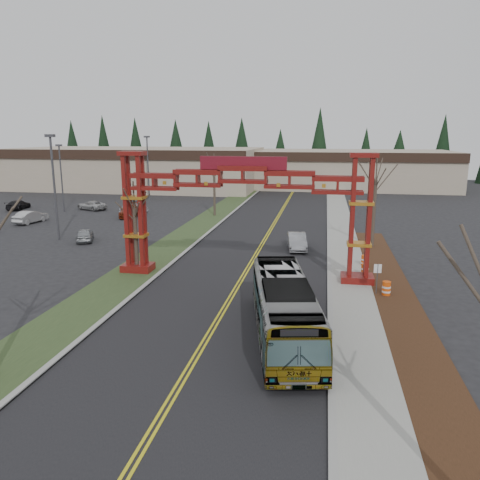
% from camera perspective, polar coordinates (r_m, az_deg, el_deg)
% --- Properties ---
extents(ground, '(200.00, 200.00, 0.00)m').
position_cam_1_polar(ground, '(17.96, -10.35, -21.56)').
color(ground, black).
rests_on(ground, ground).
extents(road, '(12.00, 110.00, 0.02)m').
position_cam_1_polar(road, '(40.46, 2.06, -1.63)').
color(road, black).
rests_on(road, ground).
extents(lane_line_left, '(0.12, 100.00, 0.01)m').
position_cam_1_polar(lane_line_left, '(40.48, 1.89, -1.61)').
color(lane_line_left, gold).
rests_on(lane_line_left, road).
extents(lane_line_right, '(0.12, 100.00, 0.01)m').
position_cam_1_polar(lane_line_right, '(40.44, 2.23, -1.62)').
color(lane_line_right, gold).
rests_on(lane_line_right, road).
extents(curb_right, '(0.30, 110.00, 0.15)m').
position_cam_1_polar(curb_right, '(40.07, 10.80, -1.90)').
color(curb_right, '#9A9A95').
rests_on(curb_right, ground).
extents(sidewalk_right, '(2.60, 110.00, 0.14)m').
position_cam_1_polar(sidewalk_right, '(40.12, 12.87, -1.98)').
color(sidewalk_right, gray).
rests_on(sidewalk_right, ground).
extents(landscape_strip, '(2.60, 50.00, 0.12)m').
position_cam_1_polar(landscape_strip, '(26.23, 19.99, -10.47)').
color(landscape_strip, '#301D10').
rests_on(landscape_strip, ground).
extents(grass_median, '(4.00, 110.00, 0.08)m').
position_cam_1_polar(grass_median, '(42.30, -8.73, -1.10)').
color(grass_median, '#2D4120').
rests_on(grass_median, ground).
extents(curb_left, '(0.30, 110.00, 0.15)m').
position_cam_1_polar(curb_left, '(41.74, -6.33, -1.16)').
color(curb_left, '#9A9A95').
rests_on(curb_left, ground).
extents(gateway_arch, '(18.20, 1.60, 8.90)m').
position_cam_1_polar(gateway_arch, '(32.54, 0.37, 5.56)').
color(gateway_arch, '#670D0D').
rests_on(gateway_arch, ground).
extents(retail_building_west, '(46.00, 22.30, 7.50)m').
position_cam_1_polar(retail_building_west, '(93.04, -12.37, 8.59)').
color(retail_building_west, tan).
rests_on(retail_building_west, ground).
extents(retail_building_east, '(38.00, 20.30, 7.00)m').
position_cam_1_polar(retail_building_east, '(94.09, 13.09, 8.44)').
color(retail_building_east, tan).
rests_on(retail_building_east, ground).
extents(conifer_treeline, '(116.10, 5.60, 13.00)m').
position_cam_1_polar(conifer_treeline, '(105.99, 7.52, 10.72)').
color(conifer_treeline, black).
rests_on(conifer_treeline, ground).
extents(transit_bus, '(4.70, 11.42, 3.10)m').
position_cam_1_polar(transit_bus, '(23.72, 5.39, -8.33)').
color(transit_bus, '#B4B8BC').
rests_on(transit_bus, ground).
extents(silver_sedan, '(2.11, 4.58, 1.45)m').
position_cam_1_polar(silver_sedan, '(42.02, 6.96, -0.17)').
color(silver_sedan, '#A5A8AD').
rests_on(silver_sedan, ground).
extents(parked_car_near_a, '(2.85, 3.95, 1.25)m').
position_cam_1_polar(parked_car_near_a, '(47.38, -18.40, 0.61)').
color(parked_car_near_a, '#969A9D').
rests_on(parked_car_near_a, ground).
extents(parked_car_near_b, '(2.09, 4.52, 1.43)m').
position_cam_1_polar(parked_car_near_b, '(59.45, -24.18, 2.59)').
color(parked_car_near_b, '#BBBBBB').
rests_on(parked_car_near_b, ground).
extents(parked_car_mid_a, '(3.52, 5.69, 1.54)m').
position_cam_1_polar(parked_car_mid_a, '(60.10, -13.30, 3.52)').
color(parked_car_mid_a, maroon).
rests_on(parked_car_mid_a, ground).
extents(parked_car_far_a, '(2.54, 4.32, 1.34)m').
position_cam_1_polar(parked_car_far_a, '(61.51, -12.79, 3.66)').
color(parked_car_far_a, '#B1B1B9').
rests_on(parked_car_far_a, ground).
extents(parked_car_far_b, '(4.86, 3.64, 1.23)m').
position_cam_1_polar(parked_car_far_b, '(66.97, -17.66, 4.05)').
color(parked_car_far_b, '#BBBBBB').
rests_on(parked_car_far_b, ground).
extents(parked_car_far_c, '(2.40, 4.60, 1.27)m').
position_cam_1_polar(parked_car_far_c, '(71.06, -25.42, 3.90)').
color(parked_car_far_c, black).
rests_on(parked_car_far_c, ground).
extents(bare_tree_median_mid, '(3.00, 3.00, 6.78)m').
position_cam_1_polar(bare_tree_median_mid, '(34.88, -12.75, 3.72)').
color(bare_tree_median_mid, '#382D26').
rests_on(bare_tree_median_mid, ground).
extents(bare_tree_median_far, '(2.93, 2.93, 7.75)m').
position_cam_1_polar(bare_tree_median_far, '(58.59, -3.17, 8.55)').
color(bare_tree_median_far, '#382D26').
rests_on(bare_tree_median_far, ground).
extents(bare_tree_right_far, '(3.11, 3.11, 8.18)m').
position_cam_1_polar(bare_tree_right_far, '(43.35, 16.24, 6.99)').
color(bare_tree_right_far, '#382D26').
rests_on(bare_tree_right_far, ground).
extents(light_pole_near, '(0.87, 0.44, 10.08)m').
position_cam_1_polar(light_pole_near, '(48.20, -21.75, 6.82)').
color(light_pole_near, '#3F3F44').
rests_on(light_pole_near, ground).
extents(light_pole_mid, '(0.76, 0.38, 8.80)m').
position_cam_1_polar(light_pole_mid, '(65.96, -20.97, 7.61)').
color(light_pole_mid, '#3F3F44').
rests_on(light_pole_mid, ground).
extents(light_pole_far, '(0.85, 0.43, 9.83)m').
position_cam_1_polar(light_pole_far, '(75.42, -11.17, 9.20)').
color(light_pole_far, '#3F3F44').
rests_on(light_pole_far, ground).
extents(street_sign, '(0.47, 0.09, 2.08)m').
position_cam_1_polar(street_sign, '(30.85, 16.41, -3.90)').
color(street_sign, '#3F3F44').
rests_on(street_sign, ground).
extents(barrel_south, '(0.54, 0.54, 1.00)m').
position_cam_1_polar(barrel_south, '(31.15, 17.41, -5.73)').
color(barrel_south, '#E64D0C').
rests_on(barrel_south, ground).
extents(barrel_mid, '(0.54, 0.54, 1.00)m').
position_cam_1_polar(barrel_mid, '(34.81, 14.98, -3.63)').
color(barrel_mid, '#E64D0C').
rests_on(barrel_mid, ground).
extents(barrel_north, '(0.50, 0.50, 0.94)m').
position_cam_1_polar(barrel_north, '(37.51, 14.92, -2.50)').
color(barrel_north, '#E64D0C').
rests_on(barrel_north, ground).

